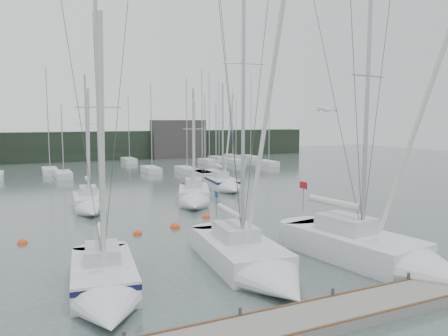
# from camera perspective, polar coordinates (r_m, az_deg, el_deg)

# --- Properties ---
(ground) EXTENTS (160.00, 160.00, 0.00)m
(ground) POSITION_cam_1_polar(r_m,az_deg,el_deg) (20.23, 1.90, -14.31)
(ground) COLOR #465553
(ground) RESTS_ON ground
(dock) EXTENTS (24.00, 2.00, 0.40)m
(dock) POSITION_cam_1_polar(r_m,az_deg,el_deg) (16.21, 10.42, -19.10)
(dock) COLOR slate
(dock) RESTS_ON ground
(far_treeline) EXTENTS (90.00, 4.00, 5.00)m
(far_treeline) POSITION_cam_1_polar(r_m,az_deg,el_deg) (79.46, -18.83, 2.69)
(far_treeline) COLOR black
(far_treeline) RESTS_ON ground
(far_building_right) EXTENTS (10.00, 3.00, 7.00)m
(far_building_right) POSITION_cam_1_polar(r_m,az_deg,el_deg) (81.41, -5.99, 3.79)
(far_building_right) COLOR #3B3936
(far_building_right) RESTS_ON ground
(mast_forest) EXTENTS (59.60, 26.97, 14.73)m
(mast_forest) POSITION_cam_1_polar(r_m,az_deg,el_deg) (61.88, -12.50, 0.05)
(mast_forest) COLOR silver
(mast_forest) RESTS_ON ground
(sailboat_near_left) EXTENTS (3.48, 8.15, 12.90)m
(sailboat_near_left) POSITION_cam_1_polar(r_m,az_deg,el_deg) (18.49, -15.26, -14.80)
(sailboat_near_left) COLOR silver
(sailboat_near_left) RESTS_ON ground
(sailboat_near_center) EXTENTS (3.92, 9.98, 16.57)m
(sailboat_near_center) POSITION_cam_1_polar(r_m,az_deg,el_deg) (20.42, 4.19, -12.48)
(sailboat_near_center) COLOR silver
(sailboat_near_center) RESTS_ON ground
(sailboat_near_right) EXTENTS (4.86, 10.70, 15.69)m
(sailboat_near_right) POSITION_cam_1_polar(r_m,az_deg,el_deg) (22.61, 20.85, -10.80)
(sailboat_near_right) COLOR silver
(sailboat_near_right) RESTS_ON ground
(sailboat_mid_b) EXTENTS (2.81, 7.24, 11.33)m
(sailboat_mid_b) POSITION_cam_1_polar(r_m,az_deg,el_deg) (35.59, -17.11, -4.62)
(sailboat_mid_b) COLOR silver
(sailboat_mid_b) RESTS_ON ground
(sailboat_mid_c) EXTENTS (4.95, 7.86, 10.50)m
(sailboat_mid_c) POSITION_cam_1_polar(r_m,az_deg,el_deg) (36.63, -3.93, -3.94)
(sailboat_mid_c) COLOR silver
(sailboat_mid_c) RESTS_ON ground
(sailboat_mid_d) EXTENTS (3.27, 7.10, 11.51)m
(sailboat_mid_d) POSITION_cam_1_polar(r_m,az_deg,el_deg) (43.97, 0.18, -2.23)
(sailboat_mid_d) COLOR silver
(sailboat_mid_d) RESTS_ON ground
(buoy_a) EXTENTS (0.56, 0.56, 0.56)m
(buoy_a) POSITION_cam_1_polar(r_m,az_deg,el_deg) (28.03, -11.23, -8.51)
(buoy_a) COLOR #DA4413
(buoy_a) RESTS_ON ground
(buoy_b) EXTENTS (0.57, 0.57, 0.57)m
(buoy_b) POSITION_cam_1_polar(r_m,az_deg,el_deg) (32.08, -2.35, -6.49)
(buoy_b) COLOR #DA4413
(buoy_b) RESTS_ON ground
(buoy_c) EXTENTS (0.57, 0.57, 0.57)m
(buoy_c) POSITION_cam_1_polar(r_m,az_deg,el_deg) (28.05, -24.84, -8.98)
(buoy_c) COLOR #DA4413
(buoy_c) RESTS_ON ground
(seagull) EXTENTS (0.99, 0.45, 0.20)m
(seagull) POSITION_cam_1_polar(r_m,az_deg,el_deg) (18.84, 13.30, 7.41)
(seagull) COLOR white
(seagull) RESTS_ON ground
(buoy_d) EXTENTS (0.67, 0.67, 0.67)m
(buoy_d) POSITION_cam_1_polar(r_m,az_deg,el_deg) (29.31, -6.41, -7.76)
(buoy_d) COLOR #DA4413
(buoy_d) RESTS_ON ground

